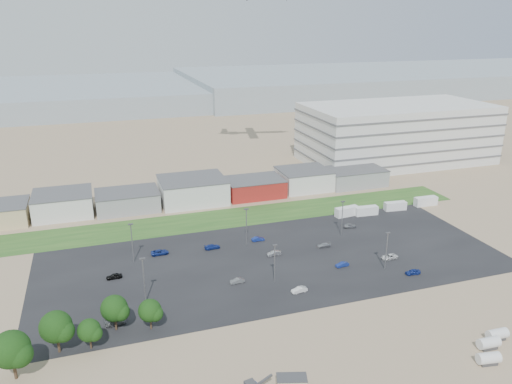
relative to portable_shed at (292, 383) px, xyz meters
name	(u,v)px	position (x,y,z in m)	size (l,w,h in m)	color
ground	(284,302)	(8.98, 26.43, -1.30)	(700.00, 700.00, 0.00)	#937C5D
parking_lot	(274,260)	(13.98, 46.43, -1.29)	(120.00, 50.00, 0.01)	black
grass_strip	(224,219)	(8.98, 78.43, -1.29)	(160.00, 16.00, 0.02)	#234E1D
hills_backdrop	(188,92)	(48.98, 341.43, 3.20)	(700.00, 200.00, 9.00)	gray
building_row	(161,193)	(-8.02, 97.43, 2.70)	(170.00, 20.00, 8.00)	silver
parking_garage	(396,133)	(98.98, 121.43, 11.20)	(80.00, 40.00, 25.00)	silver
portable_shed	(292,383)	(0.00, 0.00, 0.00)	(5.16, 2.68, 2.60)	#C2B992
storage_tank_nw	(489,343)	(39.86, -1.32, -0.04)	(4.20, 2.10, 2.52)	silver
storage_tank_ne	(497,334)	(43.52, 0.42, -0.06)	(4.14, 2.07, 2.48)	silver
storage_tank_sw	(489,358)	(36.54, -4.97, -0.06)	(4.13, 2.06, 2.48)	silver
box_trailer_a	(347,211)	(46.94, 68.31, 0.17)	(7.86, 2.46, 2.95)	silver
box_trailer_b	(366,211)	(53.28, 67.11, 0.11)	(7.50, 2.34, 2.81)	silver
box_trailer_c	(395,206)	(64.61, 68.00, 0.08)	(7.34, 2.29, 2.75)	silver
box_trailer_d	(426,201)	(76.80, 68.48, 0.18)	(7.92, 2.47, 2.97)	silver
tree_far_left	(12,353)	(-44.63, 17.82, 3.98)	(7.03, 7.03, 10.55)	black
tree_left	(56,330)	(-37.73, 23.32, 3.54)	(6.45, 6.45, 9.68)	black
tree_mid	(89,333)	(-32.02, 22.54, 2.22)	(4.70, 4.70, 7.05)	black
tree_right	(114,311)	(-27.08, 27.36, 3.02)	(5.76, 5.76, 8.64)	black
tree_near	(150,313)	(-20.34, 25.40, 2.44)	(4.98, 4.98, 7.47)	black
lightpole_front_l	(144,280)	(-20.21, 36.01, 4.11)	(1.27, 0.53, 10.82)	slate
lightpole_front_m	(275,264)	(10.02, 35.39, 3.61)	(1.16, 0.48, 9.82)	slate
lightpole_front_r	(386,251)	(38.79, 32.97, 3.69)	(1.17, 0.49, 9.97)	slate
lightpole_back_l	(132,243)	(-20.92, 56.72, 4.05)	(1.26, 0.52, 10.70)	slate
lightpole_back_m	(246,227)	(9.87, 57.26, 4.15)	(1.28, 0.53, 10.90)	slate
lightpole_back_r	(342,218)	(38.23, 55.39, 3.93)	(1.23, 0.51, 10.46)	slate
parked_car_0	(389,257)	(42.96, 37.45, -0.68)	(2.06, 4.46, 1.24)	silver
parked_car_1	(342,264)	(29.17, 37.47, -0.72)	(1.23, 3.53, 1.16)	navy
parked_car_2	(413,272)	(43.78, 28.34, -0.65)	(1.52, 3.78, 1.29)	navy
parked_car_4	(237,281)	(1.47, 37.81, -0.72)	(1.23, 3.52, 1.16)	#595B5E
parked_car_5	(114,276)	(-26.25, 49.28, -0.66)	(1.50, 3.73, 1.27)	black
parked_car_6	(212,247)	(0.31, 58.05, -0.67)	(1.76, 4.32, 1.25)	navy
parked_car_7	(274,253)	(14.95, 48.83, -0.66)	(1.35, 3.86, 1.27)	#A5A5AA
parked_car_8	(350,226)	(43.23, 59.32, -0.65)	(1.52, 3.79, 1.29)	#A5A5AA
parked_car_9	(160,252)	(-13.86, 59.02, -0.65)	(2.16, 4.68, 1.30)	navy
parked_car_10	(115,322)	(-27.11, 29.22, -0.66)	(1.78, 4.39, 1.27)	#595B5E
parked_car_11	(258,239)	(13.83, 59.00, -0.70)	(1.27, 3.64, 1.20)	navy
parked_car_12	(324,245)	(29.73, 49.41, -0.73)	(1.60, 3.93, 1.14)	#A5A5AA
parked_car_13	(299,290)	(13.85, 29.22, -0.67)	(1.32, 3.79, 1.25)	silver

